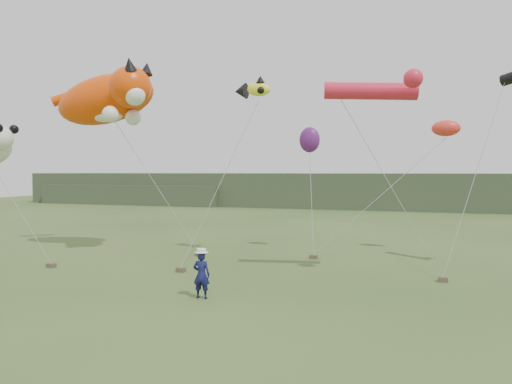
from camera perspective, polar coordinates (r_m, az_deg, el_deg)
ground at (r=17.14m, az=-3.34°, el=-11.87°), size 120.00×120.00×0.00m
headland at (r=60.82m, az=10.20°, el=0.15°), size 90.00×13.00×4.00m
festival_attendant at (r=16.84m, az=-6.25°, el=-9.39°), size 0.61×0.44×1.57m
sandbag_anchors at (r=22.39m, az=-2.63°, el=-8.25°), size 16.54×6.24×0.18m
cat_kite at (r=27.52m, az=-16.30°, el=10.31°), size 7.38×3.94×3.53m
fish_kite at (r=24.63m, az=-0.46°, el=11.62°), size 2.01×1.35×1.04m
tube_kites at (r=21.04m, az=19.04°, el=11.72°), size 9.48×5.21×1.87m
misc_kites at (r=26.50m, az=13.05°, el=6.41°), size 7.97×2.00×1.59m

